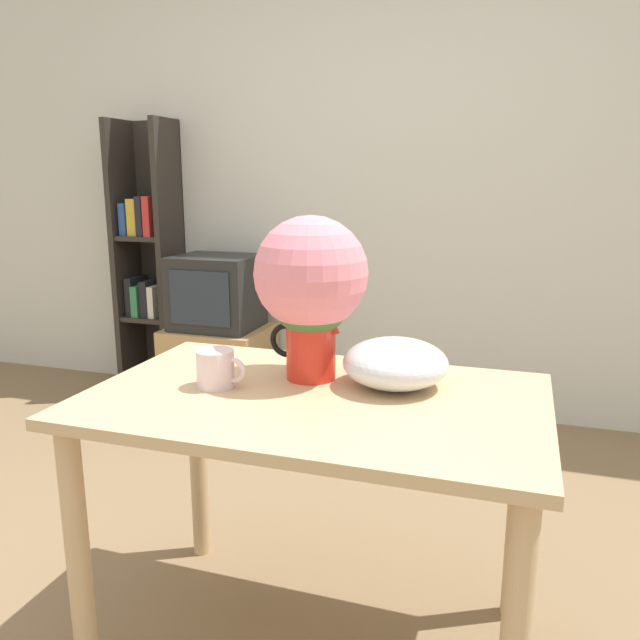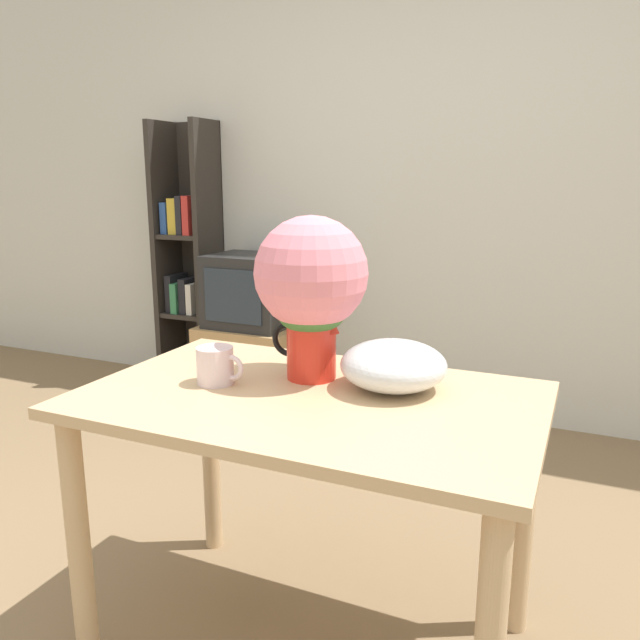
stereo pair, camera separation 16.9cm
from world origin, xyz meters
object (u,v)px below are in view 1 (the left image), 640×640
Objects in this scene: coffee_mug at (217,369)px; tv_set at (217,292)px; white_bowl at (395,363)px; flower_vase at (311,285)px.

tv_set is (-0.87, 1.69, -0.13)m from coffee_mug.
white_bowl is at bearing 18.65° from coffee_mug.
white_bowl is 2.03m from tv_set.
coffee_mug is (-0.21, -0.15, -0.21)m from flower_vase.
coffee_mug is 0.49× the size of white_bowl.
flower_vase is at bearing -179.61° from white_bowl.
flower_vase is at bearing -54.71° from tv_set.
coffee_mug is 1.90m from tv_set.
white_bowl is (0.45, 0.15, 0.01)m from coffee_mug.
coffee_mug is at bearing -161.35° from white_bowl.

